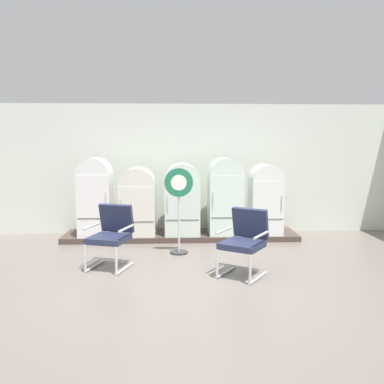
% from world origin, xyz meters
% --- Properties ---
extents(ground, '(12.00, 10.00, 0.05)m').
position_xyz_m(ground, '(0.00, 0.00, -0.03)').
color(ground, slate).
extents(back_wall, '(11.76, 0.12, 2.81)m').
position_xyz_m(back_wall, '(0.00, 3.66, 1.42)').
color(back_wall, silver).
rests_on(back_wall, ground).
extents(display_plinth, '(4.80, 0.95, 0.11)m').
position_xyz_m(display_plinth, '(0.00, 3.02, 0.05)').
color(display_plinth, '#483A32').
rests_on(display_plinth, ground).
extents(refrigerator_0, '(0.65, 0.65, 1.57)m').
position_xyz_m(refrigerator_0, '(-1.73, 2.90, 0.94)').
color(refrigerator_0, white).
rests_on(refrigerator_0, display_plinth).
extents(refrigerator_1, '(0.72, 0.70, 1.37)m').
position_xyz_m(refrigerator_1, '(-0.88, 2.93, 0.82)').
color(refrigerator_1, silver).
rests_on(refrigerator_1, display_plinth).
extents(refrigerator_2, '(0.71, 0.69, 1.46)m').
position_xyz_m(refrigerator_2, '(0.02, 2.92, 0.87)').
color(refrigerator_2, silver).
rests_on(refrigerator_2, display_plinth).
extents(refrigerator_3, '(0.68, 0.71, 1.57)m').
position_xyz_m(refrigerator_3, '(0.91, 2.93, 0.94)').
color(refrigerator_3, silver).
rests_on(refrigerator_3, display_plinth).
extents(refrigerator_4, '(0.63, 0.67, 1.43)m').
position_xyz_m(refrigerator_4, '(1.74, 2.91, 0.87)').
color(refrigerator_4, white).
rests_on(refrigerator_4, display_plinth).
extents(armchair_left, '(0.76, 0.82, 0.99)m').
position_xyz_m(armchair_left, '(-1.14, 1.07, 0.56)').
color(armchair_left, silver).
rests_on(armchair_left, ground).
extents(armchair_right, '(0.85, 0.88, 0.99)m').
position_xyz_m(armchair_right, '(0.91, 0.58, 0.56)').
color(armchair_right, silver).
rests_on(armchair_right, ground).
extents(sign_stand, '(0.51, 0.32, 1.54)m').
position_xyz_m(sign_stand, '(-0.06, 1.82, 0.80)').
color(sign_stand, '#2D2D30').
rests_on(sign_stand, ground).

